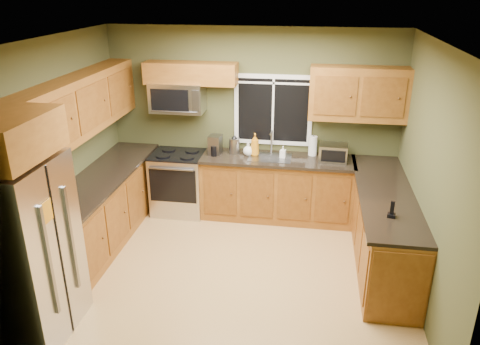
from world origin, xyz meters
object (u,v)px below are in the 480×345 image
(refrigerator, at_px, (25,251))
(toaster_oven, at_px, (333,153))
(soap_bottle_c, at_px, (248,149))
(cordless_phone, at_px, (392,212))
(range, at_px, (179,182))
(coffee_maker, at_px, (215,146))
(kettle, at_px, (234,145))
(soap_bottle_b, at_px, (283,152))
(soap_bottle_a, at_px, (255,145))
(paper_towel_roll, at_px, (313,146))
(microwave, at_px, (178,97))

(refrigerator, xyz_separation_m, toaster_oven, (2.91, 2.78, 0.16))
(soap_bottle_c, height_order, cordless_phone, soap_bottle_c)
(range, distance_m, coffee_maker, 0.82)
(toaster_oven, relative_size, kettle, 1.40)
(refrigerator, xyz_separation_m, coffee_maker, (1.24, 2.80, 0.17))
(soap_bottle_b, bearing_deg, soap_bottle_a, 174.84)
(soap_bottle_a, relative_size, cordless_phone, 1.80)
(soap_bottle_c, bearing_deg, toaster_oven, -2.24)
(soap_bottle_b, xyz_separation_m, cordless_phone, (1.27, -1.62, -0.03))
(paper_towel_roll, height_order, soap_bottle_b, paper_towel_roll)
(range, relative_size, microwave, 1.23)
(refrigerator, xyz_separation_m, microwave, (0.69, 2.91, 0.83))
(coffee_maker, bearing_deg, kettle, 14.95)
(kettle, relative_size, paper_towel_roll, 0.91)
(range, bearing_deg, toaster_oven, 0.36)
(kettle, bearing_deg, microwave, 177.51)
(range, relative_size, soap_bottle_c, 5.04)
(kettle, bearing_deg, paper_towel_roll, 5.63)
(paper_towel_roll, height_order, cordless_phone, paper_towel_roll)
(soap_bottle_a, bearing_deg, cordless_phone, -44.69)
(microwave, bearing_deg, coffee_maker, -10.97)
(range, xyz_separation_m, toaster_oven, (2.22, 0.01, 0.59))
(refrigerator, height_order, soap_bottle_a, refrigerator)
(microwave, distance_m, coffee_maker, 0.87)
(soap_bottle_b, bearing_deg, range, -178.86)
(microwave, height_order, coffee_maker, microwave)
(kettle, bearing_deg, soap_bottle_a, -6.30)
(soap_bottle_a, bearing_deg, soap_bottle_b, -5.16)
(paper_towel_roll, bearing_deg, refrigerator, -131.43)
(refrigerator, xyz_separation_m, paper_towel_roll, (2.63, 2.98, 0.18))
(refrigerator, xyz_separation_m, cordless_phone, (3.49, 1.18, 0.09))
(soap_bottle_c, bearing_deg, cordless_phone, -43.00)
(coffee_maker, xyz_separation_m, soap_bottle_c, (0.48, 0.03, -0.04))
(range, bearing_deg, kettle, 6.94)
(toaster_oven, distance_m, soap_bottle_b, 0.69)
(coffee_maker, height_order, soap_bottle_a, soap_bottle_a)
(soap_bottle_a, distance_m, soap_bottle_b, 0.41)
(coffee_maker, bearing_deg, range, -177.06)
(coffee_maker, relative_size, cordless_phone, 1.53)
(refrigerator, relative_size, kettle, 6.41)
(coffee_maker, height_order, kettle, kettle)
(soap_bottle_a, bearing_deg, range, -176.59)
(refrigerator, distance_m, soap_bottle_b, 3.57)
(toaster_oven, height_order, paper_towel_roll, paper_towel_roll)
(microwave, bearing_deg, kettle, -2.49)
(toaster_oven, bearing_deg, refrigerator, -136.28)
(kettle, distance_m, soap_bottle_b, 0.71)
(refrigerator, height_order, kettle, refrigerator)
(paper_towel_roll, distance_m, soap_bottle_a, 0.83)
(kettle, relative_size, soap_bottle_a, 0.86)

